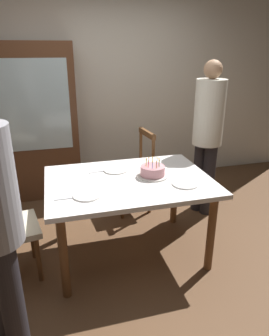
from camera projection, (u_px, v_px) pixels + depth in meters
ground at (129, 252)px, 2.95m from camera, size 6.40×6.40×0.00m
back_wall at (95, 90)px, 4.14m from camera, size 6.40×0.10×2.60m
dining_table at (129, 189)px, 2.71m from camera, size 1.42×1.02×0.76m
birthday_cake at (153, 171)px, 2.72m from camera, size 0.28×0.28×0.16m
plate_near_celebrant at (87, 195)px, 2.37m from camera, size 0.22×0.22×0.01m
plate_far_side at (116, 170)px, 2.86m from camera, size 0.22×0.22×0.01m
plate_near_guest at (185, 184)px, 2.57m from camera, size 0.22×0.22×0.01m
fork_near_celebrant at (66, 199)px, 2.32m from camera, size 0.18×0.02×0.01m
fork_far_side at (98, 172)px, 2.83m from camera, size 0.18×0.04×0.01m
chair_spindle_back at (133, 173)px, 3.59m from camera, size 0.48×0.48×0.95m
person_guest at (208, 131)px, 3.35m from camera, size 0.32×0.32×1.72m
china_cabinet at (32, 123)px, 3.80m from camera, size 1.10×0.45×1.90m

